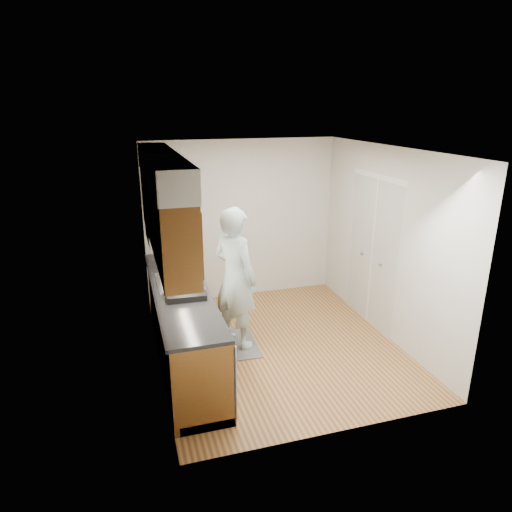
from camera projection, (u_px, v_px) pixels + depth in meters
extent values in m
plane|color=#A2773D|center=(277.00, 344.00, 5.96)|extent=(3.50, 3.50, 0.00)
plane|color=white|center=(280.00, 149.00, 5.17)|extent=(3.50, 3.50, 0.00)
cube|color=beige|center=(153.00, 266.00, 5.16)|extent=(0.02, 3.50, 2.50)
cube|color=beige|center=(386.00, 244.00, 5.97)|extent=(0.02, 3.50, 2.50)
cube|color=beige|center=(241.00, 221.00, 7.16)|extent=(3.00, 0.02, 2.50)
cube|color=brown|center=(183.00, 326.00, 5.49)|extent=(0.60, 2.80, 0.90)
cube|color=black|center=(180.00, 290.00, 5.34)|extent=(0.63, 2.80, 0.04)
cube|color=#B2B2B7|center=(179.00, 286.00, 5.54)|extent=(0.48, 0.68, 0.14)
cube|color=#B2B2B7|center=(179.00, 282.00, 5.52)|extent=(0.52, 0.72, 0.01)
cube|color=#B2B2B7|center=(228.00, 368.00, 4.57)|extent=(0.03, 0.60, 0.80)
cube|color=brown|center=(165.00, 215.00, 5.02)|extent=(0.33, 2.80, 0.75)
cube|color=silver|center=(162.00, 167.00, 4.86)|extent=(0.35, 2.80, 0.30)
cube|color=#A5A5AA|center=(165.00, 234.00, 5.96)|extent=(0.46, 0.75, 0.16)
cube|color=silver|center=(372.00, 253.00, 6.32)|extent=(0.02, 1.22, 2.05)
cube|color=slate|center=(236.00, 343.00, 5.97)|extent=(0.54, 0.88, 0.02)
imported|color=#9FBCC1|center=(235.00, 269.00, 5.64)|extent=(0.80, 0.87, 2.06)
imported|color=silver|center=(177.00, 258.00, 5.96)|extent=(0.11, 0.11, 0.27)
imported|color=silver|center=(177.00, 259.00, 5.99)|extent=(0.12, 0.12, 0.21)
imported|color=silver|center=(179.00, 254.00, 6.27)|extent=(0.20, 0.20, 0.19)
cylinder|color=#A41C22|center=(187.00, 264.00, 5.99)|extent=(0.07, 0.07, 0.11)
cylinder|color=#A5A5AA|center=(184.00, 265.00, 5.93)|extent=(0.08, 0.08, 0.12)
cube|color=black|center=(186.00, 294.00, 5.09)|extent=(0.44, 0.38, 0.07)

